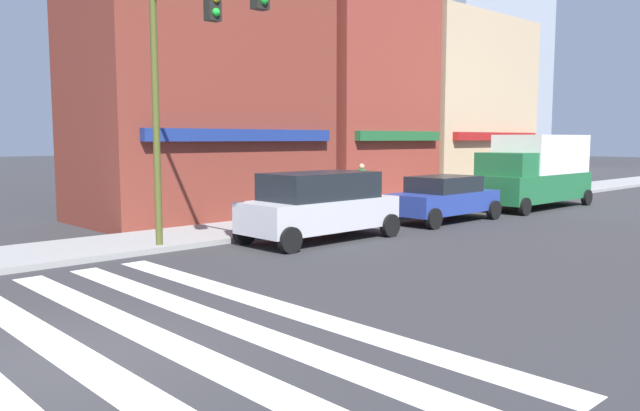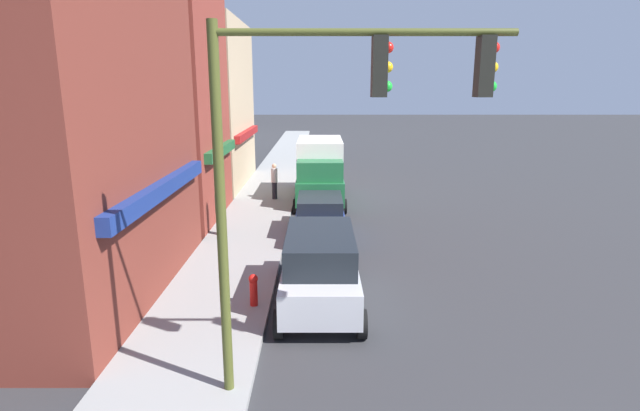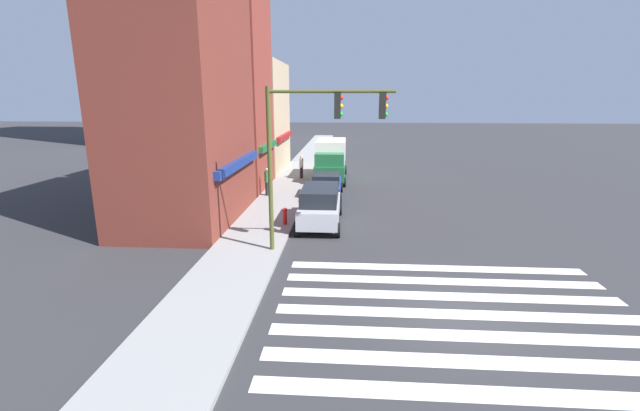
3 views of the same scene
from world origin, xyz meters
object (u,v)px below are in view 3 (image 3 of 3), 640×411
at_px(sedan_blue, 326,185).
at_px(traffic_signal, 313,136).
at_px(pedestrian_white_shirt, 301,166).
at_px(fire_hydrant, 285,215).
at_px(box_truck_green, 331,159).
at_px(pedestrian_green_top, 267,181).
at_px(suv_silver, 320,205).

bearing_deg(sedan_blue, traffic_signal, 179.82).
height_order(pedestrian_white_shirt, fire_hydrant, pedestrian_white_shirt).
bearing_deg(traffic_signal, box_truck_green, 0.07).
bearing_deg(pedestrian_green_top, box_truck_green, -66.87).
bearing_deg(pedestrian_green_top, suv_silver, 176.29).
height_order(box_truck_green, fire_hydrant, box_truck_green).
height_order(traffic_signal, sedan_blue, traffic_signal).
bearing_deg(fire_hydrant, box_truck_green, -7.55).
bearing_deg(pedestrian_white_shirt, fire_hydrant, 53.09).
xyz_separation_m(suv_silver, sedan_blue, (5.93, -0.00, -0.19)).
bearing_deg(pedestrian_white_shirt, traffic_signal, 58.59).
distance_m(traffic_signal, suv_silver, 5.59).
relative_size(pedestrian_white_shirt, fire_hydrant, 2.10).
bearing_deg(box_truck_green, traffic_signal, 179.86).
distance_m(traffic_signal, fire_hydrant, 5.79).
height_order(traffic_signal, suv_silver, traffic_signal).
bearing_deg(suv_silver, fire_hydrant, 106.81).
distance_m(traffic_signal, pedestrian_green_top, 11.25).
relative_size(box_truck_green, pedestrian_white_shirt, 3.51).
bearing_deg(fire_hydrant, sedan_blue, -14.78).
xyz_separation_m(suv_silver, fire_hydrant, (-0.51, 1.70, -0.42)).
bearing_deg(pedestrian_white_shirt, box_truck_green, 149.89).
distance_m(suv_silver, pedestrian_green_top, 6.92).
bearing_deg(suv_silver, pedestrian_white_shirt, 10.70).
relative_size(pedestrian_white_shirt, pedestrian_green_top, 1.00).
distance_m(box_truck_green, fire_hydrant, 12.98).
bearing_deg(sedan_blue, box_truck_green, -0.29).
xyz_separation_m(traffic_signal, suv_silver, (4.12, 0.02, -3.77)).
bearing_deg(pedestrian_white_shirt, sedan_blue, 71.12).
distance_m(suv_silver, sedan_blue, 5.93).
relative_size(suv_silver, pedestrian_green_top, 2.66).
relative_size(traffic_signal, pedestrian_green_top, 3.76).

